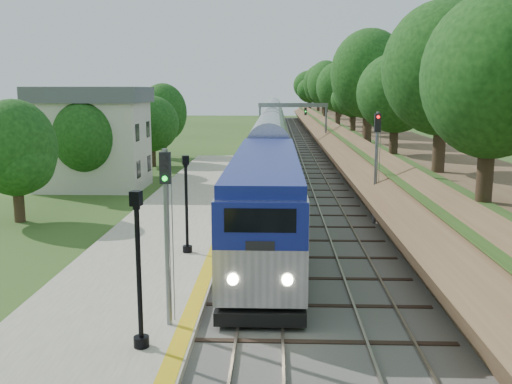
{
  "coord_description": "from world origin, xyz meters",
  "views": [
    {
      "loc": [
        0.48,
        -14.5,
        7.79
      ],
      "look_at": [
        -0.5,
        13.21,
        2.8
      ],
      "focal_mm": 40.0,
      "sensor_mm": 36.0,
      "label": 1
    }
  ],
  "objects_px": {
    "train": "(273,126)",
    "signal_platform": "(167,219)",
    "lamppost_mid": "(139,279)",
    "station_building": "(93,137)",
    "signal_gantry": "(293,115)",
    "signal_farside": "(376,156)",
    "lamppost_far": "(187,210)"
  },
  "relations": [
    {
      "from": "station_building",
      "to": "signal_farside",
      "type": "xyz_separation_m",
      "value": [
        20.2,
        -11.98,
        -0.03
      ]
    },
    {
      "from": "lamppost_far",
      "to": "signal_farside",
      "type": "height_order",
      "value": "signal_farside"
    },
    {
      "from": "train",
      "to": "signal_farside",
      "type": "height_order",
      "value": "signal_farside"
    },
    {
      "from": "station_building",
      "to": "signal_farside",
      "type": "relative_size",
      "value": 1.33
    },
    {
      "from": "signal_platform",
      "to": "lamppost_mid",
      "type": "bearing_deg",
      "value": -107.53
    },
    {
      "from": "train",
      "to": "lamppost_mid",
      "type": "xyz_separation_m",
      "value": [
        -3.42,
        -72.83,
        0.14
      ]
    },
    {
      "from": "lamppost_far",
      "to": "signal_platform",
      "type": "distance_m",
      "value": 8.36
    },
    {
      "from": "station_building",
      "to": "signal_gantry",
      "type": "relative_size",
      "value": 1.02
    },
    {
      "from": "lamppost_mid",
      "to": "signal_farside",
      "type": "height_order",
      "value": "signal_farside"
    },
    {
      "from": "signal_farside",
      "to": "lamppost_far",
      "type": "bearing_deg",
      "value": -143.67
    },
    {
      "from": "signal_gantry",
      "to": "train",
      "type": "height_order",
      "value": "signal_gantry"
    },
    {
      "from": "station_building",
      "to": "lamppost_mid",
      "type": "bearing_deg",
      "value": -69.98
    },
    {
      "from": "station_building",
      "to": "lamppost_mid",
      "type": "relative_size",
      "value": 1.86
    },
    {
      "from": "lamppost_far",
      "to": "train",
      "type": "bearing_deg",
      "value": 86.74
    },
    {
      "from": "signal_gantry",
      "to": "signal_platform",
      "type": "xyz_separation_m",
      "value": [
        -5.37,
        -52.37,
        -0.97
      ]
    },
    {
      "from": "station_building",
      "to": "signal_farside",
      "type": "bearing_deg",
      "value": -30.68
    },
    {
      "from": "train",
      "to": "lamppost_far",
      "type": "relative_size",
      "value": 32.13
    },
    {
      "from": "signal_gantry",
      "to": "train",
      "type": "relative_size",
      "value": 0.06
    },
    {
      "from": "lamppost_mid",
      "to": "signal_gantry",
      "type": "bearing_deg",
      "value": 83.78
    },
    {
      "from": "signal_farside",
      "to": "train",
      "type": "bearing_deg",
      "value": 96.34
    },
    {
      "from": "lamppost_mid",
      "to": "signal_farside",
      "type": "bearing_deg",
      "value": 60.56
    },
    {
      "from": "station_building",
      "to": "signal_platform",
      "type": "relative_size",
      "value": 1.52
    },
    {
      "from": "signal_platform",
      "to": "signal_farside",
      "type": "bearing_deg",
      "value": 59.42
    },
    {
      "from": "station_building",
      "to": "signal_platform",
      "type": "height_order",
      "value": "station_building"
    },
    {
      "from": "signal_platform",
      "to": "signal_farside",
      "type": "xyz_separation_m",
      "value": [
        9.1,
        15.4,
        0.21
      ]
    },
    {
      "from": "station_building",
      "to": "signal_gantry",
      "type": "xyz_separation_m",
      "value": [
        16.47,
        24.99,
        0.73
      ]
    },
    {
      "from": "signal_gantry",
      "to": "lamppost_far",
      "type": "height_order",
      "value": "signal_gantry"
    },
    {
      "from": "station_building",
      "to": "signal_platform",
      "type": "xyz_separation_m",
      "value": [
        11.1,
        -27.38,
        -0.24
      ]
    },
    {
      "from": "lamppost_far",
      "to": "signal_farside",
      "type": "xyz_separation_m",
      "value": [
        9.79,
        7.2,
        1.68
      ]
    },
    {
      "from": "lamppost_mid",
      "to": "signal_platform",
      "type": "xyz_separation_m",
      "value": [
        0.52,
        1.65,
        1.4
      ]
    },
    {
      "from": "train",
      "to": "signal_platform",
      "type": "distance_m",
      "value": 71.26
    },
    {
      "from": "train",
      "to": "signal_farside",
      "type": "distance_m",
      "value": 56.15
    }
  ]
}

